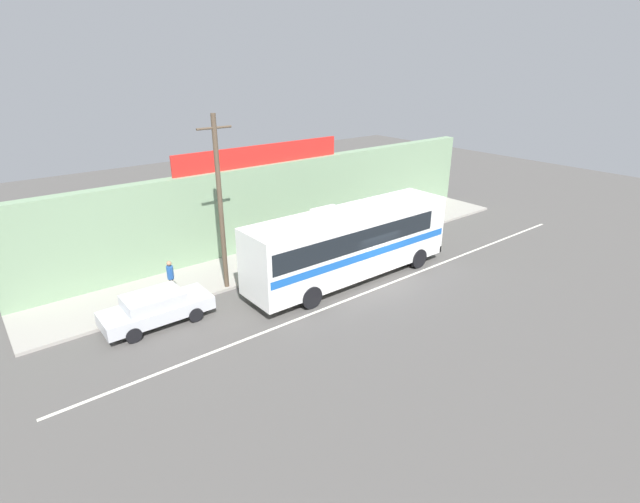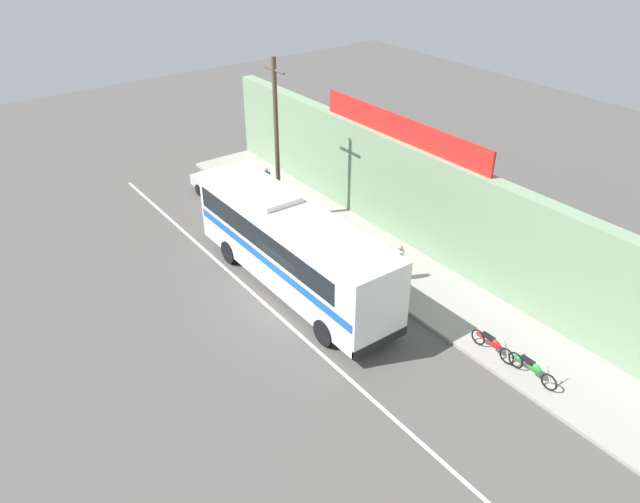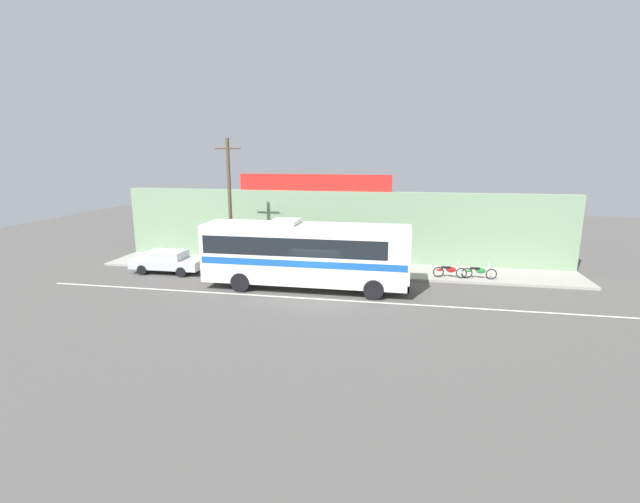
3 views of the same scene
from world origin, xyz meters
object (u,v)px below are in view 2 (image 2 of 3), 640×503
Objects in this scene: intercity_bus at (291,244)px; pedestrian_far_right at (399,260)px; utility_pole at (277,140)px; pedestrian_far_left at (267,180)px; parked_car at (223,187)px; motorcycle_blue at (532,368)px; motorcycle_green at (492,343)px.

intercity_bus reaches higher than pedestrian_far_right.
utility_pole reaches higher than intercity_bus.
utility_pole is 4.04m from pedestrian_far_left.
intercity_bus reaches higher than parked_car.
pedestrian_far_left is at bearing 154.86° from intercity_bus.
parked_car is 2.65× the size of pedestrian_far_left.
utility_pole reaches higher than motorcycle_blue.
intercity_bus is 8.50m from pedestrian_far_left.
intercity_bus is 6.62× the size of pedestrian_far_right.
pedestrian_far_right is (-5.49, 0.57, 0.55)m from motorcycle_green.
utility_pole is at bearing 151.84° from intercity_bus.
motorcycle_green is (13.22, 0.39, -3.71)m from utility_pole.
utility_pole is at bearing -178.31° from motorcycle_green.
pedestrian_far_left is (-2.38, 0.77, -3.17)m from utility_pole.
pedestrian_far_right is at bearing 176.03° from motorcycle_blue.
pedestrian_far_left is at bearing 179.00° from motorcycle_blue.
motorcycle_blue is 7.18m from pedestrian_far_right.
utility_pole reaches higher than motorcycle_green.
intercity_bus is at bearing -161.10° from motorcycle_blue.
utility_pole is at bearing -17.88° from pedestrian_far_left.
intercity_bus reaches higher than pedestrian_far_left.
utility_pole is at bearing -172.92° from pedestrian_far_right.
motorcycle_blue is at bearing -1.00° from pedestrian_far_left.
motorcycle_green is 1.14× the size of pedestrian_far_right.
pedestrian_far_right reaches higher than motorcycle_green.
intercity_bus is at bearing -28.16° from utility_pole.
motorcycle_green is 5.55m from pedestrian_far_right.
pedestrian_far_right is at bearing 10.16° from parked_car.
pedestrian_far_left is (1.42, 1.87, 0.37)m from parked_car.
parked_car is 2.64× the size of pedestrian_far_right.
motorcycle_blue is at bearing 2.66° from motorcycle_green.
utility_pole is at bearing -178.21° from motorcycle_blue.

